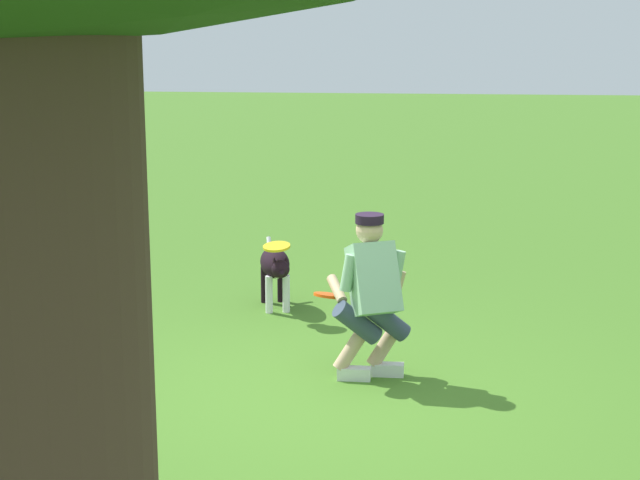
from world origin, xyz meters
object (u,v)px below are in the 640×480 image
person (372,292)px  frisbee_held (329,295)px  dog (276,267)px  frisbee_flying (277,247)px

person → frisbee_held: bearing=38.4°
dog → frisbee_held: size_ratio=3.98×
person → dog: bearing=4.6°
person → frisbee_flying: 1.76m
person → frisbee_held: size_ratio=5.13×
person → frisbee_held: person is taller
frisbee_flying → frisbee_held: frisbee_flying is taller
dog → frisbee_flying: 0.45m
dog → frisbee_held: 1.79m
frisbee_flying → dog: bearing=-79.5°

